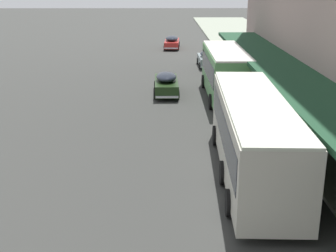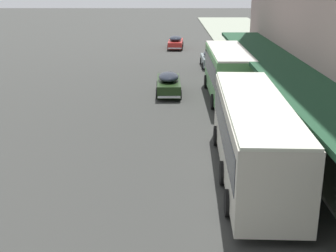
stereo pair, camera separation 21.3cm
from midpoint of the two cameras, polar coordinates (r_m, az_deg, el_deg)
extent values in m
cube|color=beige|center=(20.05, 10.57, -1.22)|extent=(3.03, 11.50, 2.97)
cube|color=black|center=(19.93, 10.62, -0.25)|extent=(3.04, 10.59, 1.31)
cube|color=silver|center=(19.60, 10.82, 3.03)|extent=(2.93, 11.50, 0.12)
cube|color=black|center=(25.21, 8.93, 5.74)|extent=(1.29, 0.11, 0.36)
cylinder|color=black|center=(23.99, 6.06, -1.16)|extent=(0.29, 1.01, 1.00)
cylinder|color=black|center=(24.30, 12.14, -1.22)|extent=(0.29, 1.01, 1.00)
cylinder|color=black|center=(17.17, 7.64, -9.28)|extent=(0.29, 1.01, 1.00)
cylinder|color=black|center=(17.61, 16.13, -9.15)|extent=(0.29, 1.01, 1.00)
cylinder|color=black|center=(19.59, 6.94, -5.70)|extent=(0.29, 1.01, 1.00)
cylinder|color=black|center=(19.97, 14.37, -5.68)|extent=(0.29, 1.01, 1.00)
cube|color=#569A55|center=(33.01, 7.41, 6.48)|extent=(2.55, 9.25, 2.97)
cube|color=black|center=(32.94, 7.43, 7.09)|extent=(2.58, 8.51, 1.31)
cube|color=silver|center=(32.74, 7.51, 9.12)|extent=(2.44, 9.25, 0.12)
cube|color=black|center=(37.36, 6.60, 9.77)|extent=(1.26, 0.06, 0.36)
cylinder|color=black|center=(36.21, 4.73, 5.43)|extent=(0.25, 1.00, 1.00)
cylinder|color=black|center=(36.50, 8.69, 5.38)|extent=(0.25, 1.00, 1.00)
cylinder|color=black|center=(30.40, 5.61, 2.97)|extent=(0.25, 1.00, 1.00)
cylinder|color=black|center=(30.75, 10.29, 2.93)|extent=(0.25, 1.00, 1.00)
cube|color=#A62622|center=(56.23, 0.93, 10.04)|extent=(1.89, 4.88, 0.72)
ellipsoid|color=#1E232D|center=(55.91, 0.92, 10.64)|extent=(1.58, 2.71, 0.58)
cube|color=silver|center=(58.68, 1.02, 10.16)|extent=(1.55, 0.20, 0.14)
cube|color=silver|center=(53.83, 0.83, 9.46)|extent=(1.55, 0.20, 0.14)
sphere|color=silver|center=(58.63, 0.58, 10.42)|extent=(0.18, 0.18, 0.18)
sphere|color=silver|center=(58.60, 1.47, 10.41)|extent=(0.18, 0.18, 0.18)
cylinder|color=black|center=(57.77, 0.16, 9.99)|extent=(0.17, 0.65, 0.64)
cylinder|color=black|center=(57.71, 1.81, 9.98)|extent=(0.17, 0.65, 0.64)
cylinder|color=black|center=(54.83, 0.01, 9.56)|extent=(0.17, 0.65, 0.64)
cylinder|color=black|center=(54.77, 1.74, 9.55)|extent=(0.17, 0.65, 0.64)
cube|color=gray|center=(44.88, 5.31, 7.98)|extent=(1.76, 4.14, 0.77)
ellipsoid|color=#1E232D|center=(44.58, 5.36, 8.75)|extent=(1.54, 2.28, 0.57)
cube|color=silver|center=(47.00, 5.04, 8.15)|extent=(1.64, 0.14, 0.14)
cube|color=silver|center=(42.86, 5.58, 7.18)|extent=(1.64, 0.14, 0.14)
sphere|color=silver|center=(46.88, 4.47, 8.49)|extent=(0.18, 0.18, 0.18)
sphere|color=silver|center=(46.97, 5.63, 8.48)|extent=(0.18, 0.18, 0.18)
cylinder|color=black|center=(46.11, 4.06, 7.92)|extent=(0.15, 0.64, 0.64)
cylinder|color=black|center=(46.28, 6.21, 7.90)|extent=(0.15, 0.64, 0.64)
cylinder|color=black|center=(43.60, 4.33, 7.33)|extent=(0.15, 0.64, 0.64)
cylinder|color=black|center=(43.78, 6.59, 7.31)|extent=(0.15, 0.64, 0.64)
cube|color=#1E3316|center=(34.21, 0.15, 4.97)|extent=(1.70, 4.73, 0.82)
ellipsoid|color=#1E232D|center=(33.83, 0.16, 6.02)|extent=(1.48, 2.61, 0.61)
cube|color=silver|center=(36.61, 0.09, 5.42)|extent=(1.56, 0.14, 0.14)
cube|color=silver|center=(31.94, 0.23, 3.55)|extent=(1.56, 0.14, 0.14)
sphere|color=silver|center=(36.51, -0.62, 5.88)|extent=(0.18, 0.18, 0.18)
sphere|color=silver|center=(36.52, 0.80, 5.88)|extent=(0.18, 0.18, 0.18)
cylinder|color=black|center=(35.70, -1.21, 5.00)|extent=(0.15, 0.64, 0.64)
cylinder|color=black|center=(35.72, 1.43, 5.01)|extent=(0.15, 0.64, 0.64)
cylinder|color=black|center=(32.86, -1.24, 3.86)|extent=(0.15, 0.64, 0.64)
cylinder|color=black|center=(32.89, 1.63, 3.87)|extent=(0.15, 0.64, 0.64)
camera|label=1|loc=(0.11, -89.73, 0.09)|focal=50.00mm
camera|label=2|loc=(0.11, 90.27, -0.09)|focal=50.00mm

